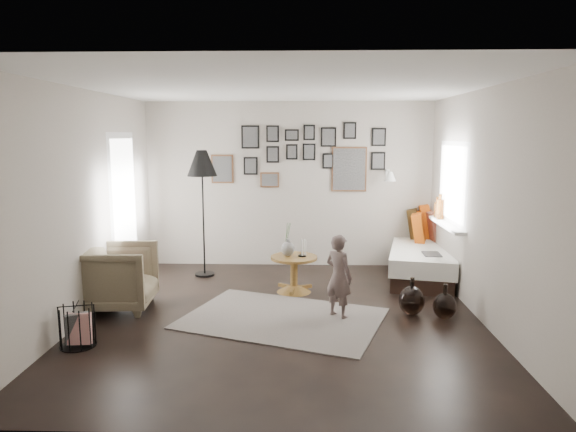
{
  "coord_description": "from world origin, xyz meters",
  "views": [
    {
      "loc": [
        0.25,
        -5.7,
        2.08
      ],
      "look_at": [
        0.05,
        0.5,
        1.1
      ],
      "focal_mm": 32.0,
      "sensor_mm": 36.0,
      "label": 1
    }
  ],
  "objects_px": {
    "pedestal_table": "(294,275)",
    "vase": "(288,246)",
    "armchair": "(117,277)",
    "demijohn_small": "(445,306)",
    "daybed": "(421,255)",
    "floor_lamp": "(202,168)",
    "demijohn_large": "(412,300)",
    "magazine_basket": "(77,326)",
    "child": "(339,276)"
  },
  "relations": [
    {
      "from": "demijohn_large",
      "to": "child",
      "type": "relative_size",
      "value": 0.46
    },
    {
      "from": "floor_lamp",
      "to": "demijohn_small",
      "type": "bearing_deg",
      "value": -29.46
    },
    {
      "from": "vase",
      "to": "demijohn_large",
      "type": "relative_size",
      "value": 0.98
    },
    {
      "from": "armchair",
      "to": "magazine_basket",
      "type": "height_order",
      "value": "armchair"
    },
    {
      "from": "daybed",
      "to": "floor_lamp",
      "type": "xyz_separation_m",
      "value": [
        -3.24,
        -0.14,
        1.3
      ]
    },
    {
      "from": "pedestal_table",
      "to": "daybed",
      "type": "height_order",
      "value": "daybed"
    },
    {
      "from": "daybed",
      "to": "vase",
      "type": "bearing_deg",
      "value": -143.05
    },
    {
      "from": "daybed",
      "to": "child",
      "type": "distance_m",
      "value": 2.31
    },
    {
      "from": "floor_lamp",
      "to": "vase",
      "type": "bearing_deg",
      "value": -30.73
    },
    {
      "from": "magazine_basket",
      "to": "child",
      "type": "relative_size",
      "value": 0.43
    },
    {
      "from": "pedestal_table",
      "to": "daybed",
      "type": "distance_m",
      "value": 2.1
    },
    {
      "from": "pedestal_table",
      "to": "magazine_basket",
      "type": "xyz_separation_m",
      "value": [
        -2.11,
        -1.86,
        -0.02
      ]
    },
    {
      "from": "armchair",
      "to": "child",
      "type": "bearing_deg",
      "value": -98.89
    },
    {
      "from": "vase",
      "to": "floor_lamp",
      "type": "bearing_deg",
      "value": 149.27
    },
    {
      "from": "pedestal_table",
      "to": "vase",
      "type": "distance_m",
      "value": 0.41
    },
    {
      "from": "magazine_basket",
      "to": "child",
      "type": "xyz_separation_m",
      "value": [
        2.65,
        0.91,
        0.28
      ]
    },
    {
      "from": "pedestal_table",
      "to": "child",
      "type": "bearing_deg",
      "value": -60.65
    },
    {
      "from": "pedestal_table",
      "to": "demijohn_small",
      "type": "xyz_separation_m",
      "value": [
        1.74,
        -0.97,
        -0.07
      ]
    },
    {
      "from": "armchair",
      "to": "demijohn_small",
      "type": "xyz_separation_m",
      "value": [
        3.86,
        -0.25,
        -0.24
      ]
    },
    {
      "from": "magazine_basket",
      "to": "floor_lamp",
      "type": "bearing_deg",
      "value": 73.96
    },
    {
      "from": "daybed",
      "to": "demijohn_small",
      "type": "xyz_separation_m",
      "value": [
        -0.14,
        -1.89,
        -0.15
      ]
    },
    {
      "from": "armchair",
      "to": "demijohn_large",
      "type": "distance_m",
      "value": 3.52
    },
    {
      "from": "floor_lamp",
      "to": "magazine_basket",
      "type": "bearing_deg",
      "value": -106.04
    },
    {
      "from": "pedestal_table",
      "to": "daybed",
      "type": "relative_size",
      "value": 0.29
    },
    {
      "from": "magazine_basket",
      "to": "demijohn_small",
      "type": "distance_m",
      "value": 3.96
    },
    {
      "from": "armchair",
      "to": "demijohn_large",
      "type": "relative_size",
      "value": 1.91
    },
    {
      "from": "armchair",
      "to": "magazine_basket",
      "type": "xyz_separation_m",
      "value": [
        0.0,
        -1.14,
        -0.19
      ]
    },
    {
      "from": "vase",
      "to": "demijohn_large",
      "type": "bearing_deg",
      "value": -30.62
    },
    {
      "from": "vase",
      "to": "child",
      "type": "distance_m",
      "value": 1.15
    },
    {
      "from": "daybed",
      "to": "armchair",
      "type": "bearing_deg",
      "value": -145.33
    },
    {
      "from": "child",
      "to": "armchair",
      "type": "bearing_deg",
      "value": 37.44
    },
    {
      "from": "pedestal_table",
      "to": "demijohn_small",
      "type": "bearing_deg",
      "value": -29.14
    },
    {
      "from": "daybed",
      "to": "demijohn_large",
      "type": "relative_size",
      "value": 4.8
    },
    {
      "from": "floor_lamp",
      "to": "demijohn_large",
      "type": "distance_m",
      "value": 3.5
    },
    {
      "from": "daybed",
      "to": "demijohn_large",
      "type": "distance_m",
      "value": 1.84
    },
    {
      "from": "pedestal_table",
      "to": "vase",
      "type": "xyz_separation_m",
      "value": [
        -0.08,
        0.02,
        0.4
      ]
    },
    {
      "from": "vase",
      "to": "demijohn_large",
      "type": "height_order",
      "value": "vase"
    },
    {
      "from": "armchair",
      "to": "magazine_basket",
      "type": "distance_m",
      "value": 1.15
    },
    {
      "from": "daybed",
      "to": "magazine_basket",
      "type": "relative_size",
      "value": 5.21
    },
    {
      "from": "daybed",
      "to": "demijohn_large",
      "type": "bearing_deg",
      "value": -93.24
    },
    {
      "from": "floor_lamp",
      "to": "child",
      "type": "bearing_deg",
      "value": -42.41
    },
    {
      "from": "pedestal_table",
      "to": "armchair",
      "type": "relative_size",
      "value": 0.72
    },
    {
      "from": "armchair",
      "to": "demijohn_small",
      "type": "relative_size",
      "value": 2.1
    },
    {
      "from": "demijohn_small",
      "to": "daybed",
      "type": "bearing_deg",
      "value": 85.67
    },
    {
      "from": "pedestal_table",
      "to": "child",
      "type": "distance_m",
      "value": 1.12
    },
    {
      "from": "child",
      "to": "daybed",
      "type": "bearing_deg",
      "value": -83.7
    },
    {
      "from": "daybed",
      "to": "armchair",
      "type": "xyz_separation_m",
      "value": [
        -4.0,
        -1.64,
        0.09
      ]
    },
    {
      "from": "floor_lamp",
      "to": "demijohn_large",
      "type": "bearing_deg",
      "value": -30.67
    },
    {
      "from": "demijohn_small",
      "to": "vase",
      "type": "bearing_deg",
      "value": 151.46
    },
    {
      "from": "demijohn_large",
      "to": "demijohn_small",
      "type": "distance_m",
      "value": 0.37
    }
  ]
}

